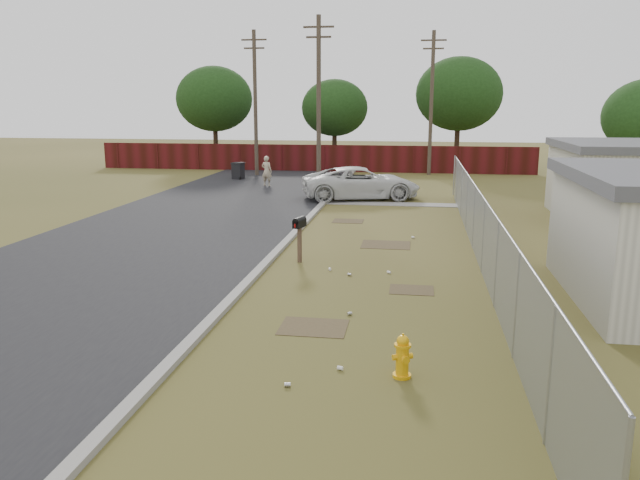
% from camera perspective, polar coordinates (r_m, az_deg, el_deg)
% --- Properties ---
extents(ground, '(120.00, 120.00, 0.00)m').
position_cam_1_polar(ground, '(17.81, 4.58, -2.55)').
color(ground, brown).
rests_on(ground, ground).
extents(street, '(15.10, 60.00, 0.12)m').
position_cam_1_polar(street, '(26.84, -8.61, 2.48)').
color(street, black).
rests_on(street, ground).
extents(chainlink_fence, '(0.10, 27.06, 2.02)m').
position_cam_1_polar(chainlink_fence, '(18.68, 14.46, 0.31)').
color(chainlink_fence, gray).
rests_on(chainlink_fence, ground).
extents(privacy_fence, '(30.00, 0.12, 1.80)m').
position_cam_1_polar(privacy_fence, '(42.94, -0.89, 7.51)').
color(privacy_fence, '#490F11').
rests_on(privacy_fence, ground).
extents(utility_poles, '(12.60, 8.24, 9.00)m').
position_cam_1_polar(utility_poles, '(38.15, 1.50, 12.59)').
color(utility_poles, brown).
rests_on(utility_poles, ground).
extents(horizon_trees, '(33.32, 31.94, 7.78)m').
position_cam_1_polar(horizon_trees, '(40.72, 8.49, 12.36)').
color(horizon_trees, '#382819').
rests_on(horizon_trees, ground).
extents(fire_hydrant, '(0.41, 0.41, 0.79)m').
position_cam_1_polar(fire_hydrant, '(10.87, 7.55, -10.54)').
color(fire_hydrant, '#E5A40C').
rests_on(fire_hydrant, ground).
extents(mailbox, '(0.34, 0.59, 1.35)m').
position_cam_1_polar(mailbox, '(18.14, -1.89, 1.23)').
color(mailbox, brown).
rests_on(mailbox, ground).
extents(pickup_truck, '(6.16, 4.08, 1.57)m').
position_cam_1_polar(pickup_truck, '(30.40, 3.78, 5.22)').
color(pickup_truck, silver).
rests_on(pickup_truck, ground).
extents(pedestrian, '(0.69, 0.54, 1.69)m').
position_cam_1_polar(pedestrian, '(35.30, -4.89, 6.30)').
color(pedestrian, tan).
rests_on(pedestrian, ground).
extents(trash_bin, '(0.79, 0.86, 1.02)m').
position_cam_1_polar(trash_bin, '(38.75, -7.50, 6.31)').
color(trash_bin, black).
rests_on(trash_bin, ground).
extents(scattered_litter, '(2.37, 12.09, 0.07)m').
position_cam_1_polar(scattered_litter, '(15.52, 3.53, -4.65)').
color(scattered_litter, silver).
rests_on(scattered_litter, ground).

